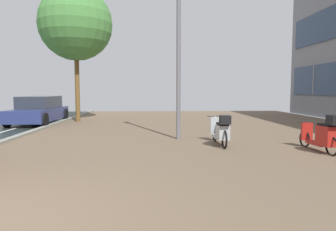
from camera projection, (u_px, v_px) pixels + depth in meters
scooter_near at (323, 135)px, 7.79m from camera, size 0.52×1.69×1.03m
scooter_mid at (221, 131)px, 8.77m from camera, size 0.52×1.83×0.95m
parked_car_far at (39, 110)px, 14.76m from camera, size 1.80×4.21×1.32m
lamp_post at (179, 36)px, 9.70m from camera, size 0.20×0.52×6.09m
street_tree at (76, 24)px, 15.17m from camera, size 3.68×3.68×6.80m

